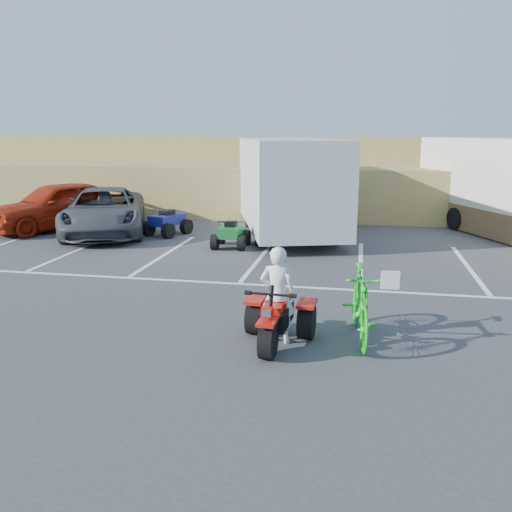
% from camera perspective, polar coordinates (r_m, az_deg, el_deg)
% --- Properties ---
extents(ground, '(100.00, 100.00, 0.00)m').
position_cam_1_polar(ground, '(10.09, -4.80, -6.65)').
color(ground, '#37373A').
rests_on(ground, ground).
extents(parking_stripes, '(28.00, 5.16, 0.01)m').
position_cam_1_polar(parking_stripes, '(13.74, 3.27, -1.25)').
color(parking_stripes, white).
rests_on(parking_stripes, ground).
extents(grass_embankment, '(40.00, 8.50, 3.10)m').
position_cam_1_polar(grass_embankment, '(24.83, 4.91, 8.45)').
color(grass_embankment, olive).
rests_on(grass_embankment, ground).
extents(red_trike_atv, '(1.25, 1.62, 1.01)m').
position_cam_1_polar(red_trike_atv, '(8.91, 2.04, -9.34)').
color(red_trike_atv, red).
rests_on(red_trike_atv, ground).
extents(rider, '(0.61, 0.42, 1.61)m').
position_cam_1_polar(rider, '(8.78, 2.29, -4.12)').
color(rider, white).
rests_on(rider, ground).
extents(green_dirt_bike, '(0.79, 2.08, 1.22)m').
position_cam_1_polar(green_dirt_bike, '(9.11, 10.93, -4.99)').
color(green_dirt_bike, '#14BF19').
rests_on(green_dirt_bike, ground).
extents(grey_pickup, '(4.35, 6.02, 1.52)m').
position_cam_1_polar(grey_pickup, '(18.92, -15.66, 4.57)').
color(grey_pickup, '#43454A').
rests_on(grey_pickup, ground).
extents(red_car, '(4.27, 5.21, 1.67)m').
position_cam_1_polar(red_car, '(20.35, -20.14, 5.03)').
color(red_car, '#9C1F08').
rests_on(red_car, ground).
extents(cargo_trailer, '(4.54, 7.21, 3.14)m').
position_cam_1_polar(cargo_trailer, '(17.91, 3.47, 7.59)').
color(cargo_trailer, silver).
rests_on(cargo_trailer, ground).
extents(quad_atv_blue, '(1.48, 1.69, 0.92)m').
position_cam_1_polar(quad_atv_blue, '(18.37, -9.25, 2.23)').
color(quad_atv_blue, navy).
rests_on(quad_atv_blue, ground).
extents(quad_atv_green, '(1.03, 1.35, 0.86)m').
position_cam_1_polar(quad_atv_green, '(16.21, -2.64, 0.95)').
color(quad_atv_green, '#145B21').
rests_on(quad_atv_green, ground).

